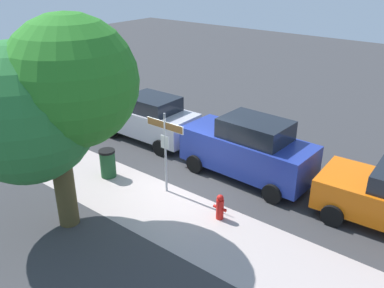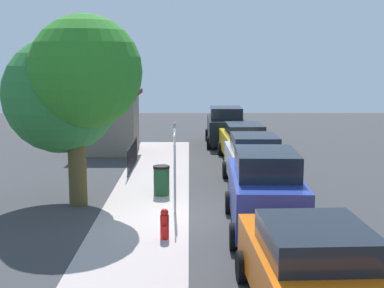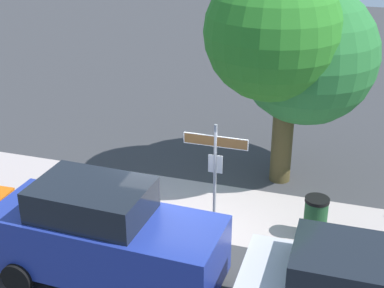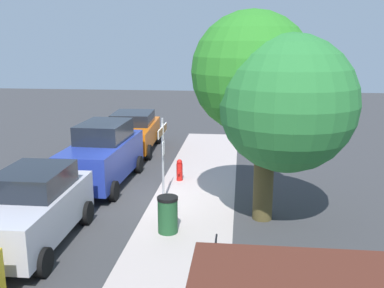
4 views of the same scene
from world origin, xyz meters
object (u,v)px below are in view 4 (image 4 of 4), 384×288
object	(u,v)px
car_orange	(132,132)
trash_bin	(168,215)
car_silver	(33,208)
fire_hydrant	(180,170)
street_sign	(163,145)
shade_tree	(268,86)
car_blue	(103,154)

from	to	relation	value
car_orange	trash_bin	distance (m)	9.07
car_silver	car_orange	bearing A→B (deg)	178.73
fire_hydrant	trash_bin	world-z (taller)	trash_bin
car_silver	fire_hydrant	bearing A→B (deg)	152.07
street_sign	car_orange	xyz separation A→B (m)	(-6.34, -2.51, -0.94)
shade_tree	street_sign	bearing A→B (deg)	-108.58
car_silver	fire_hydrant	world-z (taller)	car_silver
street_sign	shade_tree	distance (m)	3.73
car_orange	street_sign	bearing A→B (deg)	19.01
car_blue	trash_bin	size ratio (longest dim) A/B	4.65
shade_tree	fire_hydrant	distance (m)	5.45
shade_tree	car_orange	xyz separation A→B (m)	(-7.36, -5.54, -2.86)
car_blue	fire_hydrant	size ratio (longest dim) A/B	5.84
car_blue	car_silver	xyz separation A→B (m)	(4.80, -0.28, -0.12)
car_orange	fire_hydrant	bearing A→B (deg)	30.70
shade_tree	fire_hydrant	xyz separation A→B (m)	(-3.23, -2.83, -3.35)
street_sign	car_silver	world-z (taller)	street_sign
street_sign	trash_bin	xyz separation A→B (m)	(2.21, 0.50, -1.32)
street_sign	fire_hydrant	bearing A→B (deg)	174.88
street_sign	car_orange	bearing A→B (deg)	-158.37
street_sign	shade_tree	world-z (taller)	shade_tree
street_sign	fire_hydrant	distance (m)	2.64
shade_tree	car_orange	distance (m)	9.64
car_blue	fire_hydrant	bearing A→B (deg)	106.66
car_blue	car_silver	bearing A→B (deg)	-1.34
shade_tree	car_blue	xyz separation A→B (m)	(-2.55, -5.40, -2.68)
street_sign	fire_hydrant	size ratio (longest dim) A/B	3.40
car_orange	fire_hydrant	size ratio (longest dim) A/B	5.71
shade_tree	car_silver	size ratio (longest dim) A/B	1.39
shade_tree	car_silver	world-z (taller)	shade_tree
car_silver	fire_hydrant	size ratio (longest dim) A/B	5.30
shade_tree	car_blue	bearing A→B (deg)	-115.31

